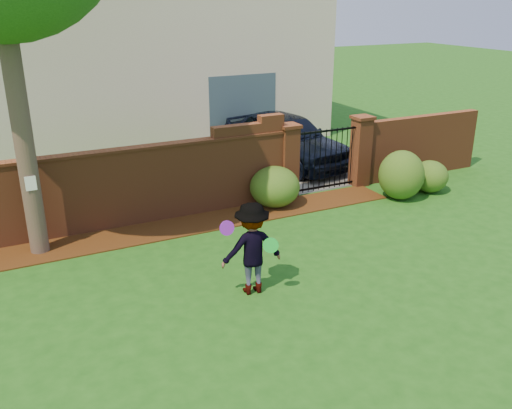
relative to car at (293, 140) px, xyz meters
name	(u,v)px	position (x,y,z in m)	size (l,w,h in m)	color
ground	(280,288)	(-3.87, -6.34, -0.79)	(80.00, 80.00, 0.01)	#1C5014
mulch_bed	(169,229)	(-4.82, -3.00, -0.77)	(11.10, 1.08, 0.03)	#381C0A
brick_wall	(110,188)	(-5.88, -2.34, 0.14)	(8.70, 0.31, 2.16)	brown
brick_wall_return	(419,146)	(2.73, -2.34, 0.07)	(4.00, 0.25, 1.70)	brown
pillar_left	(288,161)	(-1.47, -2.34, 0.17)	(0.50, 0.50, 1.88)	brown
pillar_right	(361,151)	(0.73, -2.34, 0.17)	(0.50, 0.50, 1.88)	brown
iron_gate	(325,159)	(-0.37, -2.34, 0.07)	(1.78, 0.03, 1.60)	black
driveway	(256,154)	(-0.37, 1.66, -0.78)	(3.20, 8.00, 0.01)	slate
house	(141,46)	(-2.87, 5.66, 2.38)	(12.40, 6.40, 6.30)	beige
car	(293,140)	(0.00, 0.00, 0.00)	(1.85, 4.60, 1.57)	black
paper_notice	(31,183)	(-7.47, -3.13, 0.72)	(0.20, 0.01, 0.28)	white
shrub_left	(275,187)	(-2.07, -2.76, -0.29)	(1.21, 1.21, 0.99)	#275218
shrub_middle	(401,175)	(1.01, -3.67, -0.16)	(1.13, 1.13, 1.24)	#275218
shrub_right	(430,176)	(2.04, -3.60, -0.37)	(0.93, 0.93, 0.83)	#275218
man	(252,249)	(-4.36, -6.25, 0.03)	(1.05, 0.61, 1.63)	gray
frisbee_purple	(227,228)	(-4.85, -6.32, 0.54)	(0.25, 0.25, 0.02)	purple
frisbee_green	(271,245)	(-4.18, -6.56, 0.20)	(0.26, 0.26, 0.02)	green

